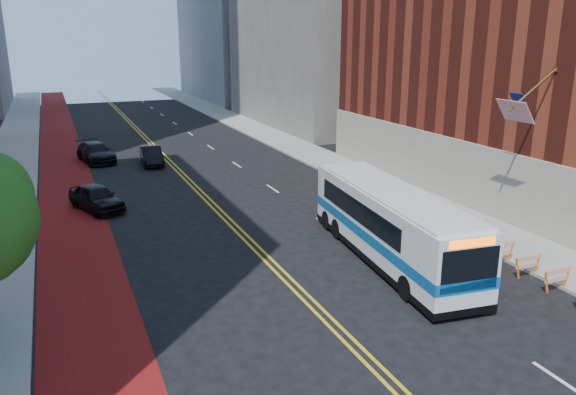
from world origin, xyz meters
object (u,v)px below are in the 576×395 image
at_px(car_b, 152,156).
at_px(car_c, 96,152).
at_px(transit_bus, 389,223).
at_px(car_a, 96,198).

height_order(car_b, car_c, car_c).
distance_m(transit_bus, car_b, 25.34).
distance_m(car_b, car_c, 4.97).
bearing_deg(car_b, car_c, 147.89).
xyz_separation_m(car_b, car_c, (-4.05, 2.89, 0.04)).
bearing_deg(transit_bus, car_b, 111.30).
relative_size(car_a, car_c, 0.85).
bearing_deg(car_b, transit_bus, -71.20).
distance_m(car_a, car_b, 12.27).
bearing_deg(transit_bus, car_a, 137.69).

